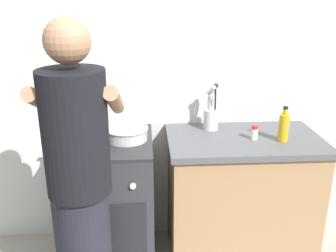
{
  "coord_description": "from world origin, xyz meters",
  "views": [
    {
      "loc": [
        -0.09,
        -2.08,
        1.79
      ],
      "look_at": [
        0.05,
        0.12,
        1.0
      ],
      "focal_mm": 40.11,
      "sensor_mm": 36.0,
      "label": 1
    }
  ],
  "objects_px": {
    "utensil_crock": "(211,115)",
    "oil_bottle": "(284,127)",
    "pot": "(81,135)",
    "mixing_bowl": "(127,133)",
    "spice_bottle": "(254,133)",
    "stove_range": "(109,203)",
    "person": "(81,197)"
  },
  "relations": [
    {
      "from": "utensil_crock",
      "to": "stove_range",
      "type": "bearing_deg",
      "value": -166.59
    },
    {
      "from": "mixing_bowl",
      "to": "oil_bottle",
      "type": "bearing_deg",
      "value": -4.98
    },
    {
      "from": "utensil_crock",
      "to": "oil_bottle",
      "type": "height_order",
      "value": "utensil_crock"
    },
    {
      "from": "stove_range",
      "to": "mixing_bowl",
      "type": "distance_m",
      "value": 0.52
    },
    {
      "from": "mixing_bowl",
      "to": "oil_bottle",
      "type": "xyz_separation_m",
      "value": [
        0.98,
        -0.09,
        0.05
      ]
    },
    {
      "from": "spice_bottle",
      "to": "oil_bottle",
      "type": "relative_size",
      "value": 0.4
    },
    {
      "from": "spice_bottle",
      "to": "pot",
      "type": "bearing_deg",
      "value": 179.23
    },
    {
      "from": "oil_bottle",
      "to": "person",
      "type": "distance_m",
      "value": 1.31
    },
    {
      "from": "pot",
      "to": "person",
      "type": "relative_size",
      "value": 0.16
    },
    {
      "from": "stove_range",
      "to": "oil_bottle",
      "type": "height_order",
      "value": "oil_bottle"
    },
    {
      "from": "mixing_bowl",
      "to": "person",
      "type": "distance_m",
      "value": 0.67
    },
    {
      "from": "pot",
      "to": "utensil_crock",
      "type": "distance_m",
      "value": 0.87
    },
    {
      "from": "utensil_crock",
      "to": "spice_bottle",
      "type": "height_order",
      "value": "utensil_crock"
    },
    {
      "from": "pot",
      "to": "oil_bottle",
      "type": "bearing_deg",
      "value": -2.29
    },
    {
      "from": "pot",
      "to": "person",
      "type": "distance_m",
      "value": 0.62
    },
    {
      "from": "utensil_crock",
      "to": "oil_bottle",
      "type": "distance_m",
      "value": 0.48
    },
    {
      "from": "oil_bottle",
      "to": "utensil_crock",
      "type": "bearing_deg",
      "value": 150.3
    },
    {
      "from": "utensil_crock",
      "to": "spice_bottle",
      "type": "bearing_deg",
      "value": -39.49
    },
    {
      "from": "stove_range",
      "to": "utensil_crock",
      "type": "height_order",
      "value": "utensil_crock"
    },
    {
      "from": "spice_bottle",
      "to": "person",
      "type": "bearing_deg",
      "value": -149.64
    },
    {
      "from": "pot",
      "to": "spice_bottle",
      "type": "xyz_separation_m",
      "value": [
        1.09,
        -0.01,
        -0.01
      ]
    },
    {
      "from": "person",
      "to": "oil_bottle",
      "type": "bearing_deg",
      "value": 25.15
    },
    {
      "from": "oil_bottle",
      "to": "person",
      "type": "height_order",
      "value": "person"
    },
    {
      "from": "utensil_crock",
      "to": "oil_bottle",
      "type": "relative_size",
      "value": 1.43
    },
    {
      "from": "stove_range",
      "to": "oil_bottle",
      "type": "bearing_deg",
      "value": -3.62
    },
    {
      "from": "spice_bottle",
      "to": "stove_range",
      "type": "bearing_deg",
      "value": 177.88
    },
    {
      "from": "stove_range",
      "to": "oil_bottle",
      "type": "xyz_separation_m",
      "value": [
        1.12,
        -0.07,
        0.54
      ]
    },
    {
      "from": "stove_range",
      "to": "person",
      "type": "bearing_deg",
      "value": -95.01
    },
    {
      "from": "mixing_bowl",
      "to": "person",
      "type": "xyz_separation_m",
      "value": [
        -0.19,
        -0.64,
        -0.09
      ]
    },
    {
      "from": "utensil_crock",
      "to": "person",
      "type": "relative_size",
      "value": 0.19
    },
    {
      "from": "utensil_crock",
      "to": "mixing_bowl",
      "type": "bearing_deg",
      "value": -164.8
    },
    {
      "from": "pot",
      "to": "spice_bottle",
      "type": "bearing_deg",
      "value": -0.77
    }
  ]
}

